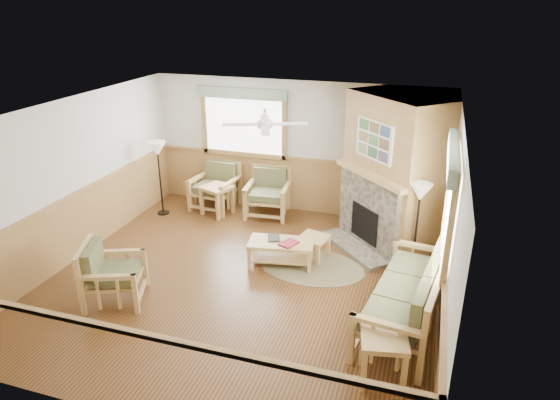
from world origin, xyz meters
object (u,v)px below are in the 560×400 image
(coffee_table, at_px, (281,253))
(floor_lamp_right, at_px, (416,229))
(sofa, at_px, (407,292))
(armchair_back_right, at_px, (268,193))
(footstool, at_px, (313,247))
(armchair_left, at_px, (114,273))
(floor_lamp_left, at_px, (160,178))
(end_table_sofa, at_px, (383,358))
(end_table_chairs, at_px, (217,200))
(armchair_back_left, at_px, (215,187))

(coffee_table, xyz_separation_m, floor_lamp_right, (2.12, 0.44, 0.56))
(sofa, relative_size, coffee_table, 2.08)
(armchair_back_right, distance_m, footstool, 2.04)
(armchair_left, bearing_deg, coffee_table, -70.66)
(floor_lamp_right, bearing_deg, floor_lamp_left, 170.53)
(coffee_table, height_order, end_table_sofa, end_table_sofa)
(armchair_back_right, distance_m, armchair_left, 3.81)
(sofa, distance_m, end_table_chairs, 4.82)
(armchair_back_right, bearing_deg, coffee_table, -71.42)
(armchair_back_right, xyz_separation_m, floor_lamp_right, (3.00, -1.46, 0.30))
(floor_lamp_left, distance_m, floor_lamp_right, 5.17)
(armchair_left, bearing_deg, armchair_back_left, -20.84)
(armchair_left, bearing_deg, armchair_back_right, -38.80)
(armchair_back_left, distance_m, armchair_back_right, 1.18)
(footstool, bearing_deg, armchair_back_left, 148.94)
(armchair_back_right, height_order, footstool, armchair_back_right)
(coffee_table, distance_m, end_table_sofa, 2.96)
(coffee_table, bearing_deg, floor_lamp_right, 2.03)
(armchair_left, relative_size, floor_lamp_left, 0.59)
(coffee_table, height_order, floor_lamp_right, floor_lamp_right)
(end_table_chairs, relative_size, floor_lamp_left, 0.39)
(armchair_back_right, bearing_deg, end_table_sofa, -62.01)
(armchair_back_left, height_order, coffee_table, armchair_back_left)
(footstool, relative_size, floor_lamp_right, 0.30)
(floor_lamp_left, bearing_deg, armchair_left, -72.23)
(footstool, relative_size, floor_lamp_left, 0.30)
(coffee_table, bearing_deg, armchair_left, -148.68)
(armchair_left, distance_m, coffee_table, 2.67)
(sofa, relative_size, end_table_sofa, 3.74)
(sofa, height_order, armchair_back_left, sofa)
(floor_lamp_left, bearing_deg, end_table_sofa, -35.54)
(armchair_back_right, xyz_separation_m, footstool, (1.34, -1.52, -0.27))
(end_table_sofa, relative_size, footstool, 1.28)
(floor_lamp_right, bearing_deg, armchair_back_left, 160.75)
(armchair_left, height_order, coffee_table, armchair_left)
(sofa, height_order, floor_lamp_right, floor_lamp_right)
(footstool, bearing_deg, floor_lamp_left, 165.23)
(sofa, relative_size, armchair_back_left, 2.31)
(armchair_back_left, bearing_deg, footstool, -24.89)
(sofa, height_order, floor_lamp_left, floor_lamp_left)
(end_table_sofa, bearing_deg, sofa, 81.96)
(armchair_back_right, distance_m, floor_lamp_right, 3.35)
(armchair_back_right, height_order, armchair_left, armchair_back_right)
(end_table_chairs, bearing_deg, floor_lamp_right, -16.34)
(sofa, relative_size, armchair_left, 2.44)
(end_table_chairs, relative_size, footstool, 1.31)
(armchair_left, bearing_deg, floor_lamp_left, -3.89)
(floor_lamp_right, bearing_deg, armchair_back_right, 154.08)
(armchair_left, height_order, end_table_sofa, armchair_left)
(armchair_back_left, xyz_separation_m, floor_lamp_left, (-0.92, -0.61, 0.29))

